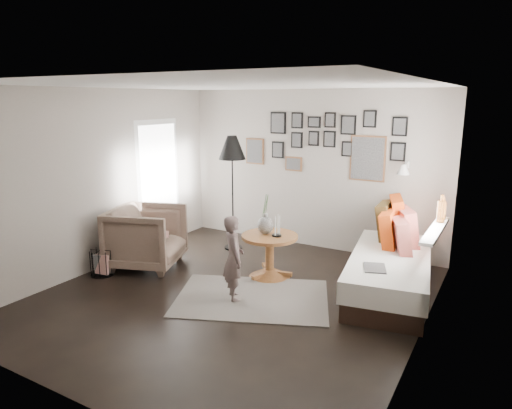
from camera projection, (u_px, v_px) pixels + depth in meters
The scene contains 23 objects.
ground at pixel (233, 296), 5.80m from camera, with size 4.80×4.80×0.00m, color black.
wall_back at pixel (310, 170), 7.53m from camera, with size 4.50×4.50×0.00m, color #A0978C.
wall_front at pixel (62, 253), 3.48m from camera, with size 4.50×4.50×0.00m, color #A0978C.
wall_left at pixel (101, 180), 6.59m from camera, with size 4.80×4.80×0.00m, color #A0978C.
wall_right at pixel (427, 220), 4.42m from camera, with size 4.80×4.80×0.00m, color #A0978C.
ceiling at pixel (230, 85), 5.21m from camera, with size 4.80×4.80×0.00m, color white.
door_left at pixel (159, 184), 7.66m from camera, with size 0.00×2.14×2.14m.
window_right at pixel (438, 224), 5.67m from camera, with size 0.15×1.32×1.30m.
gallery_wall at pixel (327, 144), 7.28m from camera, with size 2.74×0.03×1.08m.
wall_sconce at pixel (404, 169), 6.52m from camera, with size 0.18×0.36×0.16m.
rug at pixel (252, 298), 5.73m from camera, with size 1.88×1.32×0.01m, color #B5AC9F.
pedestal_table at pixel (270, 258), 6.36m from camera, with size 0.78×0.78×0.61m.
vase at pixel (265, 222), 6.30m from camera, with size 0.22×0.22×0.56m.
candles at pixel (277, 226), 6.20m from camera, with size 0.13×0.13×0.29m.
daybed at pixel (392, 265), 5.92m from camera, with size 1.28×2.35×1.09m.
magazine_on_daybed at pixel (375, 268), 5.35m from camera, with size 0.24×0.33×0.02m, color black.
armchair at pixel (147, 237), 6.74m from camera, with size 0.97×1.00×0.91m, color brown.
armchair_cushion at pixel (150, 235), 6.76m from camera, with size 0.41×0.41×0.10m, color beige.
floor_lamp at pixel (232, 152), 7.28m from camera, with size 0.44×0.44×1.88m.
magazine_basket at pixel (102, 263), 6.45m from camera, with size 0.38×0.38×0.37m.
demijohn_large at pixel (387, 294), 5.39m from camera, with size 0.33×0.33×0.50m.
demijohn_small at pixel (403, 304), 5.19m from camera, with size 0.29×0.29×0.45m.
child at pixel (234, 258), 5.61m from camera, with size 0.39×0.26×1.07m, color #614F4D.
Camera 1 is at (2.93, -4.53, 2.45)m, focal length 32.00 mm.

